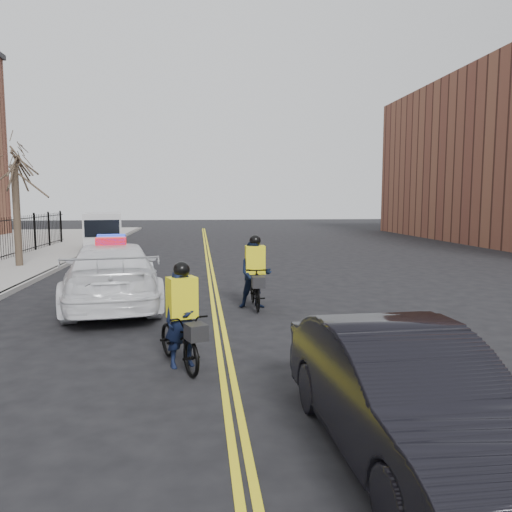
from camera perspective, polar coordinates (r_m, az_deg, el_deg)
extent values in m
plane|color=black|center=(11.12, -4.21, -7.97)|extent=(120.00, 120.00, 0.00)
cube|color=yellow|center=(18.97, -5.43, -1.96)|extent=(0.10, 60.00, 0.01)
cube|color=yellow|center=(18.97, -4.95, -1.95)|extent=(0.10, 60.00, 0.01)
cube|color=gray|center=(20.24, -26.95, -1.91)|extent=(3.00, 60.00, 0.15)
cube|color=gray|center=(19.76, -22.87, -1.90)|extent=(0.20, 60.00, 0.15)
cylinder|color=#34271F|center=(21.98, -25.66, 4.20)|extent=(0.28, 0.28, 4.00)
imported|color=white|center=(13.44, -16.11, -2.07)|extent=(3.21, 6.06, 1.67)
cube|color=#0C26CC|center=(13.34, -16.23, 1.83)|extent=(0.93, 1.62, 0.16)
imported|color=black|center=(5.70, 16.54, -14.97)|extent=(1.70, 4.36, 1.42)
cube|color=silver|center=(27.70, -16.99, 2.58)|extent=(2.52, 5.10, 2.08)
cube|color=silver|center=(25.60, -17.12, 1.87)|extent=(1.85, 0.98, 1.08)
cube|color=black|center=(25.20, -17.19, 3.04)|extent=(1.62, 0.33, 0.81)
cylinder|color=black|center=(26.36, -18.90, 0.75)|extent=(0.32, 0.66, 0.63)
cylinder|color=black|center=(26.30, -15.17, 0.86)|extent=(0.32, 0.66, 0.63)
cylinder|color=black|center=(29.23, -18.54, 1.29)|extent=(0.32, 0.66, 0.63)
cylinder|color=black|center=(29.18, -15.17, 1.39)|extent=(0.32, 0.66, 0.63)
imported|color=black|center=(8.48, -8.39, -9.31)|extent=(1.24, 1.90, 0.94)
imported|color=black|center=(8.40, -8.42, -7.09)|extent=(0.69, 0.58, 1.62)
cube|color=yellow|center=(8.32, -8.46, -4.71)|extent=(0.54, 0.46, 0.68)
sphere|color=black|center=(8.25, -8.52, -1.56)|extent=(0.27, 0.27, 0.27)
cube|color=black|center=(7.85, -6.86, -8.61)|extent=(0.39, 0.42, 0.25)
imported|color=black|center=(12.80, -0.10, -3.48)|extent=(0.53, 1.86, 1.12)
imported|color=black|center=(12.75, -0.10, -2.14)|extent=(0.84, 0.65, 1.73)
cube|color=yellow|center=(12.70, -0.10, -0.44)|extent=(0.49, 0.34, 0.73)
sphere|color=black|center=(12.65, -0.11, 1.78)|extent=(0.29, 0.29, 0.29)
cube|color=black|center=(12.11, 0.25, -2.98)|extent=(0.31, 0.36, 0.27)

